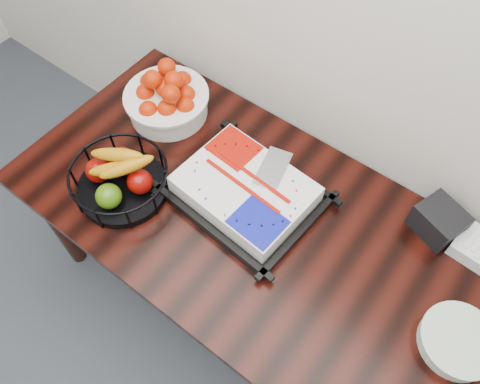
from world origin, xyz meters
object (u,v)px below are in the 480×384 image
Objects in this scene: cake_tray at (245,191)px; napkin_box at (439,221)px; plate_stack at (458,342)px; tangerine_bowl at (166,96)px; table at (253,230)px; fruit_basket at (120,178)px.

napkin_box is (0.61, 0.30, 0.01)m from cake_tray.
cake_tray is at bearing 177.56° from plate_stack.
cake_tray is 1.58× the size of tangerine_bowl.
tangerine_bowl is (-0.58, 0.20, 0.18)m from table.
fruit_basket is at bearing -151.09° from napkin_box.
cake_tray is 3.51× the size of napkin_box.
table is 11.66× the size of napkin_box.
table is 0.64m from tangerine_bowl.
tangerine_bowl reaches higher than plate_stack.
cake_tray is at bearing -153.59° from napkin_box.
napkin_box is at bearing 28.91° from fruit_basket.
table is at bearing 23.07° from fruit_basket.
tangerine_bowl is 1.45× the size of plate_stack.
tangerine_bowl is 2.22× the size of napkin_box.
tangerine_bowl is at bearing -172.10° from napkin_box.
fruit_basket is at bearing -156.93° from table.
plate_stack is at bearing -56.57° from napkin_box.
cake_tray is 0.53m from tangerine_bowl.
plate_stack is at bearing 1.08° from table.
plate_stack is 1.53× the size of napkin_box.
napkin_box reaches higher than cake_tray.
fruit_basket reaches higher than cake_tray.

